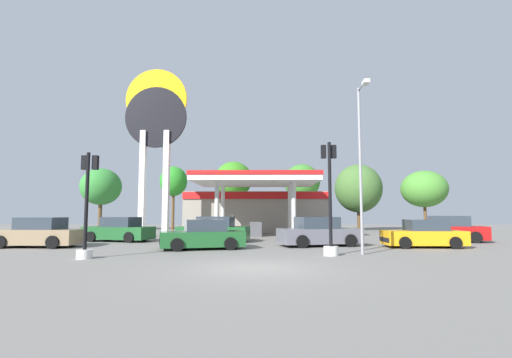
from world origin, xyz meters
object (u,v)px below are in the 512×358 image
object	(u,v)px
car_6	(214,230)
car_0	(423,235)
tree_2	(234,180)
tree_3	(302,182)
tree_5	(424,189)
tree_0	(101,187)
car_2	(319,233)
station_pole_sign	(156,128)
traffic_signal_0	(87,215)
traffic_signal_1	(330,211)
tree_4	(358,189)
car_4	(446,230)
corner_streetlamp	(361,153)
car_1	(119,230)
tree_1	(174,182)
car_3	(203,236)
car_5	(38,234)

from	to	relation	value
car_6	car_0	bearing A→B (deg)	-17.42
tree_2	tree_3	xyz separation A→B (m)	(6.92, -1.87, -0.41)
tree_2	tree_5	size ratio (longest dim) A/B	1.19
car_6	tree_3	bearing A→B (deg)	63.30
tree_0	tree_5	world-z (taller)	tree_0
car_2	tree_3	world-z (taller)	tree_3
car_6	station_pole_sign	bearing A→B (deg)	140.91
traffic_signal_0	traffic_signal_1	size ratio (longest dim) A/B	0.87
traffic_signal_1	tree_2	xyz separation A→B (m)	(-5.95, 22.81, 3.38)
traffic_signal_0	tree_4	xyz separation A→B (m)	(16.62, 23.44, 2.56)
car_4	tree_0	world-z (taller)	tree_0
corner_streetlamp	car_2	bearing A→B (deg)	106.15
car_2	tree_2	world-z (taller)	tree_2
car_1	tree_5	size ratio (longest dim) A/B	0.76
traffic_signal_1	tree_1	bearing A→B (deg)	118.30
car_2	car_4	world-z (taller)	car_4
car_6	tree_0	world-z (taller)	tree_0
car_3	tree_0	xyz separation A→B (m)	(-13.35, 18.68, 3.72)
car_4	tree_2	world-z (taller)	tree_2
car_6	car_2	bearing A→B (deg)	-25.43
tree_2	car_5	bearing A→B (deg)	-113.98
car_2	car_6	distance (m)	6.71
car_2	tree_3	size ratio (longest dim) A/B	0.71
car_1	tree_0	bearing A→B (deg)	117.92
car_0	car_4	xyz separation A→B (m)	(3.09, 3.96, 0.07)
tree_1	tree_2	xyz separation A→B (m)	(6.24, 0.17, 0.21)
car_3	tree_2	bearing A→B (deg)	90.37
station_pole_sign	tree_3	distance (m)	15.59
corner_streetlamp	traffic_signal_0	bearing A→B (deg)	-172.97
car_6	tree_2	xyz separation A→B (m)	(-0.06, 15.53, 4.52)
station_pole_sign	car_4	bearing A→B (deg)	-10.61
car_1	tree_0	distance (m)	15.99
station_pole_sign	tree_4	world-z (taller)	station_pole_sign
car_3	car_4	world-z (taller)	car_4
traffic_signal_0	traffic_signal_1	distance (m)	9.88
corner_streetlamp	traffic_signal_1	bearing A→B (deg)	-174.99
car_0	traffic_signal_1	distance (m)	6.70
car_5	tree_4	size ratio (longest dim) A/B	0.65
tree_3	corner_streetlamp	xyz separation A→B (m)	(0.43, -20.82, -0.45)
car_5	tree_5	xyz separation A→B (m)	(27.73, 18.11, 3.44)
traffic_signal_0	tree_0	distance (m)	24.51
car_6	traffic_signal_0	distance (m)	9.45
car_0	corner_streetlamp	size ratio (longest dim) A/B	0.55
car_3	traffic_signal_0	bearing A→B (deg)	-136.23
car_4	tree_1	distance (m)	25.91
tree_4	car_6	bearing A→B (deg)	-130.48
traffic_signal_1	corner_streetlamp	world-z (taller)	corner_streetlamp
tree_1	tree_3	distance (m)	13.27
car_0	car_6	distance (m)	11.88
car_4	tree_4	bearing A→B (deg)	96.76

